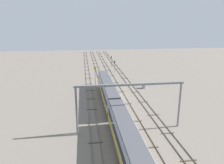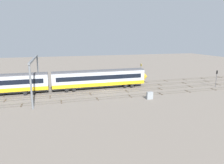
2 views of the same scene
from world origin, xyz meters
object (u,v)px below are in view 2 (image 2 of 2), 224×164
speed_sign_mid_trackside (141,71)px  signal_light_trackside_approach (217,76)px  relay_cabinet (150,96)px  overhead_gantry (34,67)px

speed_sign_mid_trackside → signal_light_trackside_approach: speed_sign_mid_trackside is taller
speed_sign_mid_trackside → signal_light_trackside_approach: 20.42m
signal_light_trackside_approach → relay_cabinet: size_ratio=2.78×
overhead_gantry → relay_cabinet: size_ratio=11.86×
overhead_gantry → signal_light_trackside_approach: 46.84m
overhead_gantry → signal_light_trackside_approach: bearing=-5.4°
overhead_gantry → speed_sign_mid_trackside: overhead_gantry is taller
speed_sign_mid_trackside → signal_light_trackside_approach: bearing=-25.5°
overhead_gantry → speed_sign_mid_trackside: bearing=9.0°
relay_cabinet → overhead_gantry: bearing=158.1°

